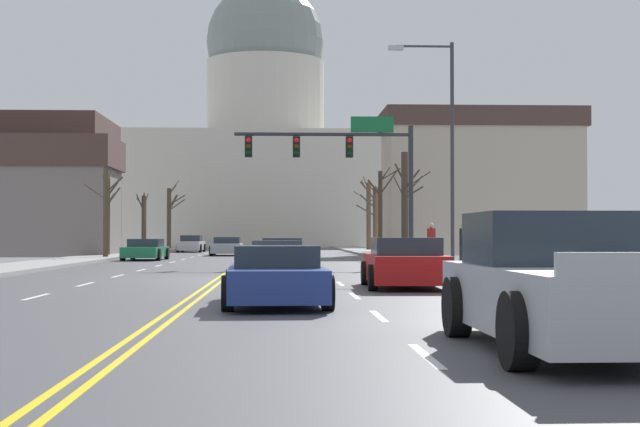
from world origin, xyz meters
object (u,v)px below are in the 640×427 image
Objects in this scene: street_lamp_right at (444,134)px; sedan_near_03 at (276,277)px; sedan_oncoming_00 at (146,250)px; sedan_oncoming_01 at (227,247)px; pedestrian_01 at (464,243)px; sedan_near_02 at (405,264)px; signal_gantry at (346,157)px; sedan_near_00 at (281,254)px; sedan_near_01 at (277,260)px; pickup_truck_near_04 at (564,288)px; pedestrian_00 at (431,242)px; sedan_oncoming_02 at (191,244)px.

sedan_near_03 is (-6.12, -16.45, -4.54)m from street_lamp_right.
street_lamp_right is at bearing -50.59° from sedan_oncoming_00.
pedestrian_01 reaches higher than sedan_oncoming_01.
sedan_near_02 is at bearing -105.04° from street_lamp_right.
street_lamp_right reaches higher than sedan_near_02.
signal_gantry is 1.78× the size of sedan_near_02.
sedan_near_00 is 1.00× the size of sedan_oncoming_01.
sedan_near_02 reaches higher than sedan_near_03.
sedan_near_01 is (-3.01, -10.81, -4.23)m from signal_gantry.
pickup_truck_near_04 is 51.20m from sedan_oncoming_01.
pickup_truck_near_04 is 22.84m from pedestrian_01.
signal_gantry is at bearing 90.96° from pickup_truck_near_04.
pedestrian_01 is at bearing -62.24° from street_lamp_right.
sedan_near_00 is 19.89m from sedan_near_03.
pedestrian_00 is at bearing 78.05° from sedan_near_02.
sedan_near_01 is at bearing 100.13° from pickup_truck_near_04.
pedestrian_01 is at bearing -71.26° from sedan_oncoming_02.
sedan_oncoming_01 is at bearing 109.42° from street_lamp_right.
sedan_oncoming_00 is 2.81× the size of pedestrian_01.
sedan_near_01 reaches higher than sedan_oncoming_00.
street_lamp_right is 4.95× the size of pedestrian_00.
sedan_near_02 is at bearing -63.42° from sedan_near_01.
pickup_truck_near_04 reaches higher than sedan_near_00.
sedan_oncoming_02 is (-3.44, 11.77, 0.03)m from sedan_oncoming_01.
sedan_near_01 is 19.99m from pickup_truck_near_04.
sedan_near_02 reaches higher than sedan_near_01.
pedestrian_01 is (6.57, -4.47, 0.49)m from sedan_near_00.
pedestrian_01 reaches higher than sedan_oncoming_00.
sedan_near_02 is 0.95× the size of sedan_oncoming_00.
pedestrian_01 is at bearing -64.82° from signal_gantry.
sedan_near_00 is 14.63m from sedan_oncoming_00.
signal_gantry is 1.78× the size of sedan_near_01.
street_lamp_right reaches higher than pedestrian_00.
signal_gantry is at bearing 49.98° from sedan_near_00.
pedestrian_00 is 1.01× the size of pedestrian_01.
street_lamp_right reaches higher than pedestrian_01.
pedestrian_00 is at bearing 72.26° from sedan_near_03.
pedestrian_00 is at bearing -10.31° from sedan_near_00.
sedan_oncoming_00 is at bearing 109.45° from sedan_near_01.
signal_gantry reaches higher than sedan_near_03.
sedan_near_02 is at bearing -78.42° from sedan_oncoming_02.
sedan_near_03 is (-2.96, -23.30, -4.24)m from signal_gantry.
sedan_near_01 is at bearing -147.27° from street_lamp_right.
pedestrian_00 is (6.02, 18.82, 0.54)m from sedan_near_03.
signal_gantry is 1.71× the size of sedan_oncoming_02.
pedestrian_00 is at bearing -46.31° from sedan_oncoming_00.
street_lamp_right is at bearing 69.59° from sedan_near_03.
sedan_near_03 is at bearing -113.37° from pedestrian_01.
signal_gantry is 4.69× the size of pedestrian_00.
sedan_near_00 is (-6.03, 3.44, -4.50)m from street_lamp_right.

